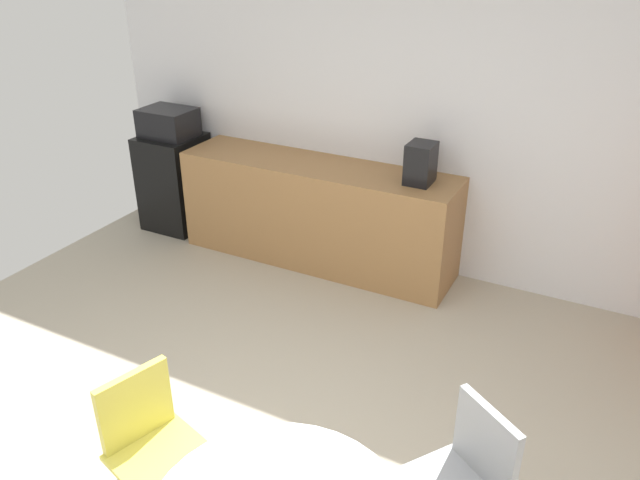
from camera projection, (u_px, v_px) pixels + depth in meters
The scene contains 8 objects.
wall_back at pixel (425, 120), 5.01m from camera, with size 6.00×0.10×2.60m, color silver.
counter_block at pixel (317, 213), 5.44m from camera, with size 2.43×0.60×0.90m, color #9E7042.
mini_fridge at pixel (175, 182), 6.08m from camera, with size 0.54×0.54×0.92m, color black.
microwave at pixel (168, 123), 5.82m from camera, with size 0.48×0.38×0.26m, color black.
chair_yellow at pixel (149, 434), 2.99m from camera, with size 0.52×0.52×0.83m.
chair_gray at pixel (467, 469), 2.80m from camera, with size 0.59×0.59×0.83m.
mug_white at pixel (413, 174), 4.91m from camera, with size 0.13×0.08×0.09m.
coffee_maker at pixel (421, 163), 4.80m from camera, with size 0.20×0.24×0.32m, color black.
Camera 1 is at (1.51, -1.74, 2.70)m, focal length 35.09 mm.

